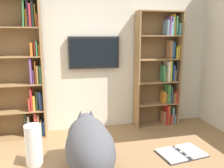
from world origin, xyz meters
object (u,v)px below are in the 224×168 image
object	(u,v)px
open_binder	(181,153)
paper_towel_roll	(34,145)
bookshelf_left	(162,71)
wall_mounted_tv	(94,53)
cat	(89,144)
bookshelf_right	(22,73)

from	to	relation	value
open_binder	paper_towel_roll	world-z (taller)	paper_towel_roll
bookshelf_left	wall_mounted_tv	bearing A→B (deg)	-4.09
cat	open_binder	bearing A→B (deg)	-176.09
open_binder	wall_mounted_tv	bearing A→B (deg)	-84.28
bookshelf_left	cat	world-z (taller)	bookshelf_left
bookshelf_left	bookshelf_right	bearing A→B (deg)	-0.11
bookshelf_right	wall_mounted_tv	xyz separation A→B (m)	(-1.17, -0.08, 0.29)
bookshelf_left	bookshelf_right	world-z (taller)	bookshelf_right
wall_mounted_tv	cat	distance (m)	2.61
wall_mounted_tv	open_binder	bearing A→B (deg)	95.72
bookshelf_left	bookshelf_right	distance (m)	2.39
cat	open_binder	distance (m)	0.71
bookshelf_left	wall_mounted_tv	distance (m)	1.28
open_binder	cat	bearing A→B (deg)	3.91
bookshelf_right	cat	xyz separation A→B (m)	(-0.73, 2.46, -0.12)
bookshelf_right	wall_mounted_tv	bearing A→B (deg)	-175.93
bookshelf_right	cat	size ratio (longest dim) A/B	3.18
cat	bookshelf_right	bearing A→B (deg)	-73.45
bookshelf_right	open_binder	bearing A→B (deg)	120.37
bookshelf_left	paper_towel_roll	xyz separation A→B (m)	(2.01, 2.30, -0.10)
cat	paper_towel_roll	size ratio (longest dim) A/B	2.48
wall_mounted_tv	open_binder	size ratio (longest dim) A/B	2.42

